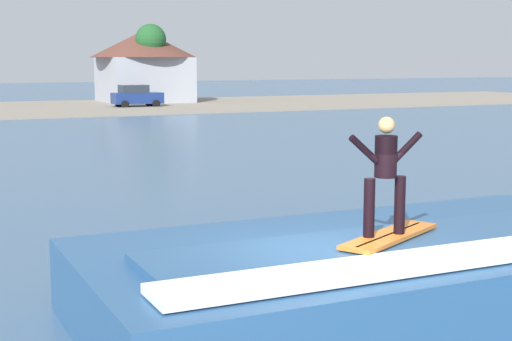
{
  "coord_description": "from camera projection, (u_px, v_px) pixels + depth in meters",
  "views": [
    {
      "loc": [
        -5.34,
        -8.79,
        3.8
      ],
      "look_at": [
        1.18,
        5.09,
        1.58
      ],
      "focal_mm": 53.23,
      "sensor_mm": 36.0,
      "label": 1
    }
  ],
  "objects": [
    {
      "name": "house_gabled_white",
      "position": [
        144.0,
        63.0,
        69.28
      ],
      "size": [
        9.73,
        9.73,
        6.53
      ],
      "color": "#9EA3AD",
      "rests_on": "ground_plane"
    },
    {
      "name": "ground_plane",
      "position": [
        334.0,
        334.0,
        10.67
      ],
      "size": [
        260.0,
        260.0,
        0.0
      ],
      "primitive_type": "plane",
      "color": "#3D5C7B"
    },
    {
      "name": "wave_crest",
      "position": [
        384.0,
        274.0,
        11.52
      ],
      "size": [
        9.14,
        4.53,
        1.25
      ],
      "color": "#295380",
      "rests_on": "ground_plane"
    },
    {
      "name": "tree_tall_bare",
      "position": [
        151.0,
        41.0,
        67.34
      ],
      "size": [
        2.73,
        2.73,
        7.07
      ],
      "color": "brown",
      "rests_on": "ground_plane"
    },
    {
      "name": "surfboard",
      "position": [
        390.0,
        236.0,
        11.03
      ],
      "size": [
        2.14,
        1.45,
        0.06
      ],
      "color": "orange",
      "rests_on": "wave_crest"
    },
    {
      "name": "surfer",
      "position": [
        385.0,
        169.0,
        10.8
      ],
      "size": [
        1.23,
        0.32,
        1.71
      ],
      "color": "black",
      "rests_on": "surfboard"
    },
    {
      "name": "car_far_shore",
      "position": [
        136.0,
        96.0,
        62.35
      ],
      "size": [
        4.03,
        2.18,
        1.86
      ],
      "color": "navy",
      "rests_on": "ground_plane"
    }
  ]
}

